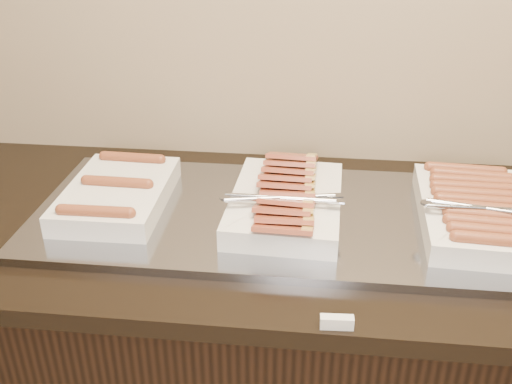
# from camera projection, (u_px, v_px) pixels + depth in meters

# --- Properties ---
(counter) EXTENTS (2.06, 0.76, 0.90)m
(counter) POSITION_uv_depth(u_px,v_px,m) (290.00, 364.00, 1.53)
(counter) COLOR black
(counter) RESTS_ON ground
(warming_tray) EXTENTS (1.20, 0.50, 0.02)m
(warming_tray) POSITION_uv_depth(u_px,v_px,m) (295.00, 217.00, 1.32)
(warming_tray) COLOR gray
(warming_tray) RESTS_ON counter
(dish_left) EXTENTS (0.23, 0.34, 0.07)m
(dish_left) POSITION_uv_depth(u_px,v_px,m) (118.00, 193.00, 1.34)
(dish_left) COLOR silver
(dish_left) RESTS_ON warming_tray
(dish_center) EXTENTS (0.27, 0.39, 0.10)m
(dish_center) POSITION_uv_depth(u_px,v_px,m) (286.00, 200.00, 1.30)
(dish_center) COLOR silver
(dish_center) RESTS_ON warming_tray
(dish_right) EXTENTS (0.28, 0.40, 0.08)m
(dish_right) POSITION_uv_depth(u_px,v_px,m) (480.00, 211.00, 1.26)
(dish_right) COLOR silver
(dish_right) RESTS_ON warming_tray
(label_holder) EXTENTS (0.06, 0.02, 0.02)m
(label_holder) POSITION_uv_depth(u_px,v_px,m) (337.00, 322.00, 0.99)
(label_holder) COLOR silver
(label_holder) RESTS_ON counter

